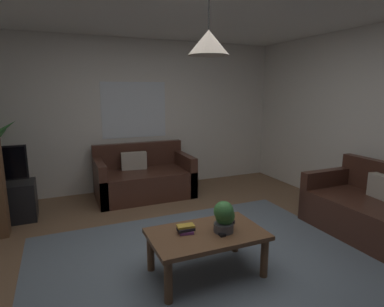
{
  "coord_description": "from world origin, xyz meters",
  "views": [
    {
      "loc": [
        -1.22,
        -2.56,
        1.68
      ],
      "look_at": [
        0.0,
        0.3,
        1.05
      ],
      "focal_mm": 29.45,
      "sensor_mm": 36.0,
      "label": 1
    }
  ],
  "objects_px": {
    "coffee_table": "(207,239)",
    "potted_plant_on_table": "(224,216)",
    "book_on_table_2": "(186,226)",
    "remote_on_table_1": "(227,221)",
    "couch_under_window": "(144,179)",
    "couch_right_side": "(370,212)",
    "remote_on_table_0": "(220,232)",
    "pendant_lamp": "(209,42)",
    "book_on_table_1": "(186,229)",
    "book_on_table_0": "(186,232)"
  },
  "relations": [
    {
      "from": "coffee_table",
      "to": "potted_plant_on_table",
      "type": "distance_m",
      "value": 0.27
    },
    {
      "from": "book_on_table_2",
      "to": "remote_on_table_1",
      "type": "distance_m",
      "value": 0.46
    },
    {
      "from": "remote_on_table_1",
      "to": "potted_plant_on_table",
      "type": "bearing_deg",
      "value": 6.35
    },
    {
      "from": "couch_under_window",
      "to": "potted_plant_on_table",
      "type": "distance_m",
      "value": 2.44
    },
    {
      "from": "couch_under_window",
      "to": "remote_on_table_1",
      "type": "bearing_deg",
      "value": -83.93
    },
    {
      "from": "couch_right_side",
      "to": "remote_on_table_0",
      "type": "distance_m",
      "value": 2.04
    },
    {
      "from": "remote_on_table_1",
      "to": "couch_under_window",
      "type": "bearing_deg",
      "value": -131.14
    },
    {
      "from": "couch_under_window",
      "to": "pendant_lamp",
      "type": "height_order",
      "value": "pendant_lamp"
    },
    {
      "from": "book_on_table_1",
      "to": "book_on_table_2",
      "type": "bearing_deg",
      "value": 77.76
    },
    {
      "from": "couch_under_window",
      "to": "book_on_table_0",
      "type": "relative_size",
      "value": 11.71
    },
    {
      "from": "book_on_table_2",
      "to": "pendant_lamp",
      "type": "distance_m",
      "value": 1.59
    },
    {
      "from": "pendant_lamp",
      "to": "book_on_table_0",
      "type": "bearing_deg",
      "value": 161.59
    },
    {
      "from": "couch_right_side",
      "to": "book_on_table_0",
      "type": "height_order",
      "value": "couch_right_side"
    },
    {
      "from": "book_on_table_0",
      "to": "pendant_lamp",
      "type": "xyz_separation_m",
      "value": [
        0.18,
        -0.06,
        1.63
      ]
    },
    {
      "from": "book_on_table_0",
      "to": "potted_plant_on_table",
      "type": "xyz_separation_m",
      "value": [
        0.33,
        -0.1,
        0.14
      ]
    },
    {
      "from": "remote_on_table_0",
      "to": "remote_on_table_1",
      "type": "xyz_separation_m",
      "value": [
        0.18,
        0.19,
        0.0
      ]
    },
    {
      "from": "remote_on_table_0",
      "to": "coffee_table",
      "type": "bearing_deg",
      "value": -33.78
    },
    {
      "from": "couch_right_side",
      "to": "book_on_table_0",
      "type": "relative_size",
      "value": 10.73
    },
    {
      "from": "book_on_table_2",
      "to": "potted_plant_on_table",
      "type": "xyz_separation_m",
      "value": [
        0.33,
        -0.11,
        0.09
      ]
    },
    {
      "from": "remote_on_table_1",
      "to": "pendant_lamp",
      "type": "bearing_deg",
      "value": -23.65
    },
    {
      "from": "coffee_table",
      "to": "book_on_table_2",
      "type": "height_order",
      "value": "book_on_table_2"
    },
    {
      "from": "coffee_table",
      "to": "remote_on_table_1",
      "type": "relative_size",
      "value": 6.49
    },
    {
      "from": "couch_right_side",
      "to": "pendant_lamp",
      "type": "distance_m",
      "value": 2.78
    },
    {
      "from": "book_on_table_0",
      "to": "remote_on_table_0",
      "type": "xyz_separation_m",
      "value": [
        0.27,
        -0.13,
        -0.0
      ]
    },
    {
      "from": "book_on_table_2",
      "to": "coffee_table",
      "type": "bearing_deg",
      "value": -21.71
    },
    {
      "from": "couch_right_side",
      "to": "coffee_table",
      "type": "height_order",
      "value": "couch_right_side"
    },
    {
      "from": "coffee_table",
      "to": "couch_under_window",
      "type": "bearing_deg",
      "value": 89.21
    },
    {
      "from": "coffee_table",
      "to": "potted_plant_on_table",
      "type": "xyz_separation_m",
      "value": [
        0.15,
        -0.04,
        0.21
      ]
    },
    {
      "from": "coffee_table",
      "to": "remote_on_table_0",
      "type": "height_order",
      "value": "remote_on_table_0"
    },
    {
      "from": "book_on_table_1",
      "to": "remote_on_table_1",
      "type": "xyz_separation_m",
      "value": [
        0.45,
        0.06,
        -0.03
      ]
    },
    {
      "from": "book_on_table_0",
      "to": "book_on_table_2",
      "type": "xyz_separation_m",
      "value": [
        0.0,
        0.01,
        0.05
      ]
    },
    {
      "from": "couch_right_side",
      "to": "coffee_table",
      "type": "bearing_deg",
      "value": -90.31
    },
    {
      "from": "coffee_table",
      "to": "remote_on_table_1",
      "type": "xyz_separation_m",
      "value": [
        0.27,
        0.12,
        0.08
      ]
    },
    {
      "from": "book_on_table_1",
      "to": "couch_right_side",
      "type": "bearing_deg",
      "value": -1.67
    },
    {
      "from": "couch_under_window",
      "to": "book_on_table_0",
      "type": "xyz_separation_m",
      "value": [
        -0.21,
        -2.32,
        0.15
      ]
    },
    {
      "from": "coffee_table",
      "to": "pendant_lamp",
      "type": "height_order",
      "value": "pendant_lamp"
    },
    {
      "from": "remote_on_table_0",
      "to": "pendant_lamp",
      "type": "bearing_deg",
      "value": -33.78
    },
    {
      "from": "book_on_table_1",
      "to": "book_on_table_2",
      "type": "height_order",
      "value": "book_on_table_2"
    },
    {
      "from": "couch_right_side",
      "to": "remote_on_table_0",
      "type": "relative_size",
      "value": 8.51
    },
    {
      "from": "potted_plant_on_table",
      "to": "couch_right_side",
      "type": "bearing_deg",
      "value": 0.91
    },
    {
      "from": "remote_on_table_1",
      "to": "potted_plant_on_table",
      "type": "relative_size",
      "value": 0.55
    },
    {
      "from": "book_on_table_1",
      "to": "book_on_table_2",
      "type": "xyz_separation_m",
      "value": [
        0.0,
        0.01,
        0.02
      ]
    },
    {
      "from": "remote_on_table_1",
      "to": "potted_plant_on_table",
      "type": "distance_m",
      "value": 0.24
    },
    {
      "from": "remote_on_table_0",
      "to": "remote_on_table_1",
      "type": "relative_size",
      "value": 1.0
    },
    {
      "from": "remote_on_table_0",
      "to": "potted_plant_on_table",
      "type": "relative_size",
      "value": 0.55
    },
    {
      "from": "book_on_table_0",
      "to": "remote_on_table_1",
      "type": "bearing_deg",
      "value": 7.42
    },
    {
      "from": "couch_under_window",
      "to": "remote_on_table_0",
      "type": "bearing_deg",
      "value": -88.54
    },
    {
      "from": "book_on_table_2",
      "to": "remote_on_table_1",
      "type": "bearing_deg",
      "value": 6.1
    },
    {
      "from": "couch_right_side",
      "to": "pendant_lamp",
      "type": "xyz_separation_m",
      "value": [
        -2.13,
        0.01,
        1.78
      ]
    },
    {
      "from": "couch_right_side",
      "to": "potted_plant_on_table",
      "type": "xyz_separation_m",
      "value": [
        -1.98,
        -0.03,
        0.28
      ]
    }
  ]
}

